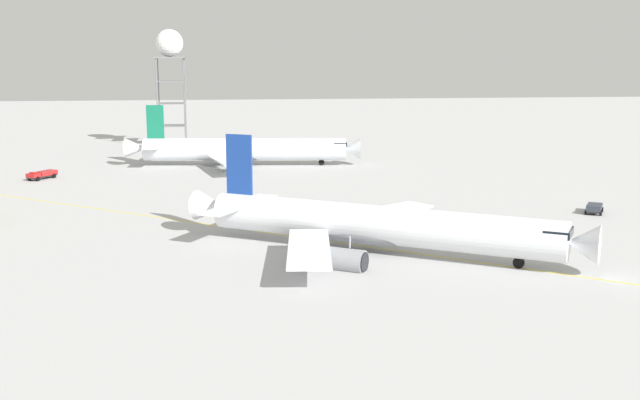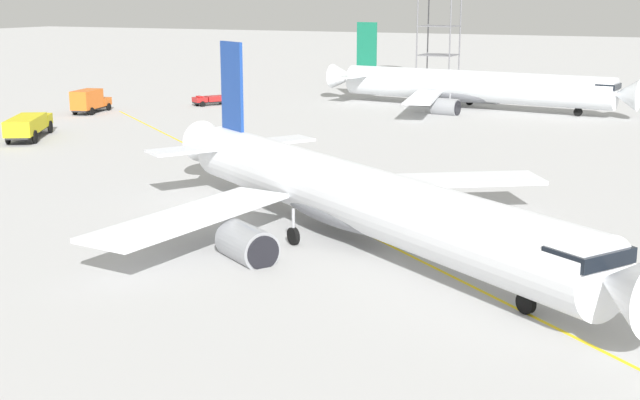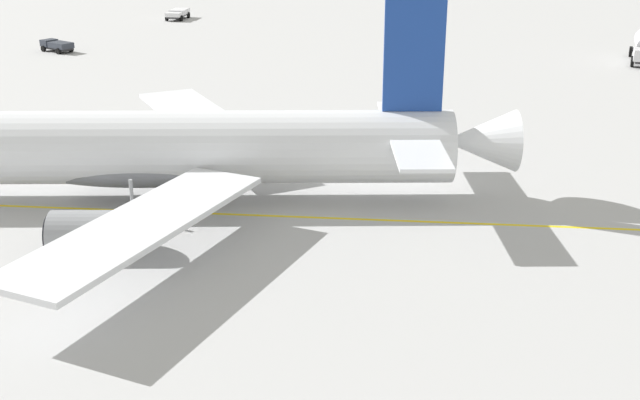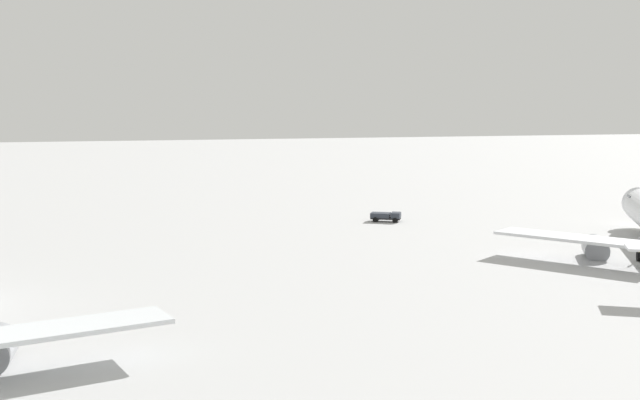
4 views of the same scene
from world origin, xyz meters
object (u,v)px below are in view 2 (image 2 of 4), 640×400
Objects in this scene: airliner_secondary at (470,87)px; catering_truck_truck at (89,101)px; fire_tender_truck at (28,125)px; airliner_main at (351,198)px; ops_pickup_truck at (212,99)px.

airliner_secondary is 5.85× the size of catering_truck_truck.
fire_tender_truck is (-8.01, 19.34, -0.12)m from catering_truck_truck.
catering_truck_truck is (55.02, -40.88, -1.13)m from airliner_main.
airliner_main reaches higher than fire_tender_truck.
airliner_main is 0.88× the size of airliner_secondary.
airliner_secondary is at bearing 141.72° from ops_pickup_truck.
airliner_main is 71.19m from ops_pickup_truck.
airliner_secondary is 57.83m from fire_tender_truck.
catering_truck_truck is 0.72× the size of fire_tender_truck.
airliner_secondary reaches higher than catering_truck_truck.
airliner_main is 68.56m from catering_truck_truck.
catering_truck_truck reaches higher than ops_pickup_truck.
airliner_secondary is 4.21× the size of fire_tender_truck.
airliner_secondary is 35.88m from ops_pickup_truck.
catering_truck_truck reaches higher than fire_tender_truck.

